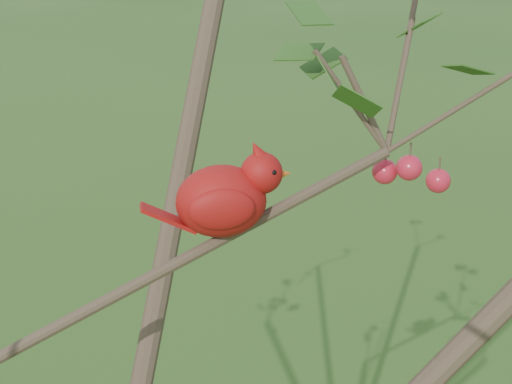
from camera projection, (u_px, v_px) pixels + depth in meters
crabapple_tree at (36, 285)px, 0.84m from camera, size 2.35×2.05×2.95m
cardinal at (226, 197)px, 1.01m from camera, size 0.22×0.12×0.15m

